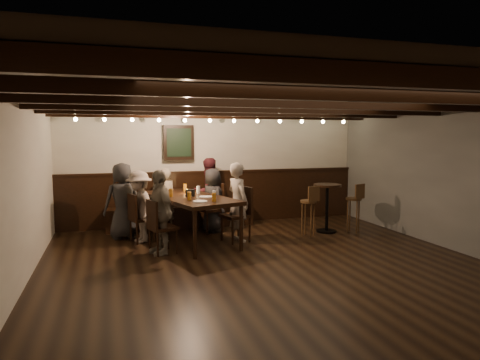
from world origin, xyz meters
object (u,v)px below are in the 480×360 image
object	(u,v)px
chair_right_far	(237,225)
person_right_far	(238,202)
chair_left_near	(142,227)
person_left_far	(160,212)
person_bench_right	(208,193)
bar_stool_left	(308,217)
person_bench_left	(123,201)
bar_stool_right	(353,214)
person_bench_centre	(165,200)
high_top_table	(327,201)
chair_left_far	(162,237)
person_left_near	(139,207)
chair_right_near	(211,217)
dining_table	(189,200)
person_right_near	(213,200)

from	to	relation	value
chair_right_far	person_right_far	bearing A→B (deg)	-90.00
chair_left_near	person_left_far	distance (m)	0.99
person_bench_right	bar_stool_left	size ratio (longest dim) A/B	1.49
person_bench_left	bar_stool_right	world-z (taller)	person_bench_left
person_bench_centre	high_top_table	xyz separation A→B (m)	(3.03, -1.05, -0.00)
chair_left_far	high_top_table	xyz separation A→B (m)	(3.28, 0.59, 0.36)
person_left_near	chair_left_far	bearing A→B (deg)	2.01
person_bench_centre	person_left_far	size ratio (longest dim) A/B	0.92
person_bench_centre	person_right_far	bearing A→B (deg)	116.57
person_bench_left	person_left_far	size ratio (longest dim) A/B	1.03
chair_right_near	person_left_far	size ratio (longest dim) A/B	0.70
dining_table	chair_right_far	xyz separation A→B (m)	(0.82, -0.22, -0.46)
chair_right_far	person_left_far	size ratio (longest dim) A/B	0.72
person_left_far	bar_stool_left	size ratio (longest dim) A/B	1.41
chair_left_near	person_bench_left	bearing A→B (deg)	-158.02
chair_left_far	person_right_near	xyz separation A→B (m)	(1.15, 1.29, 0.36)
person_bench_left	person_right_near	size ratio (longest dim) A/B	1.12
chair_right_far	high_top_table	bearing A→B (deg)	-101.46
person_left_near	person_left_far	distance (m)	0.90
person_right_near	person_bench_right	bearing A→B (deg)	-18.43
person_left_far	person_right_near	world-z (taller)	person_left_far
person_bench_centre	person_right_near	distance (m)	0.96
person_right_near	high_top_table	bearing A→B (deg)	-124.75
chair_left_far	chair_right_far	world-z (taller)	chair_right_far
person_bench_left	bar_stool_right	distance (m)	4.43
person_bench_centre	person_bench_right	xyz separation A→B (m)	(0.91, 0.12, 0.09)
dining_table	chair_left_far	xyz separation A→B (m)	(-0.56, -0.64, -0.49)
dining_table	person_bench_right	size ratio (longest dim) A/B	1.67
chair_left_far	person_bench_left	bearing A→B (deg)	-172.34
chair_left_near	high_top_table	distance (m)	3.57
dining_table	person_bench_left	size ratio (longest dim) A/B	1.71
person_left_far	high_top_table	distance (m)	3.37
person_right_far	person_bench_left	bearing A→B (deg)	50.71
person_bench_left	person_bench_right	distance (m)	1.80
person_right_far	high_top_table	bearing A→B (deg)	-101.63
dining_table	person_right_far	size ratio (longest dim) A/B	1.69
person_right_far	dining_table	bearing A→B (deg)	59.04
person_left_near	chair_right_far	bearing A→B (deg)	58.53
person_right_far	high_top_table	xyz separation A→B (m)	(1.88, 0.17, -0.09)
dining_table	bar_stool_left	bearing A→B (deg)	-23.21
person_left_far	bar_stool_left	distance (m)	2.86
bar_stool_left	bar_stool_right	bearing A→B (deg)	-13.63
person_left_near	chair_left_near	bearing A→B (deg)	90.00
chair_right_near	person_right_near	xyz separation A→B (m)	(0.03, 0.01, 0.34)
dining_table	person_right_far	xyz separation A→B (m)	(0.85, -0.21, -0.05)
person_left_far	person_right_near	distance (m)	1.75
chair_left_far	person_right_far	size ratio (longest dim) A/B	0.62
person_bench_left	high_top_table	xyz separation A→B (m)	(3.85, -0.65, -0.08)
person_bench_right	bar_stool_right	world-z (taller)	person_bench_right
dining_table	chair_left_near	world-z (taller)	chair_left_near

